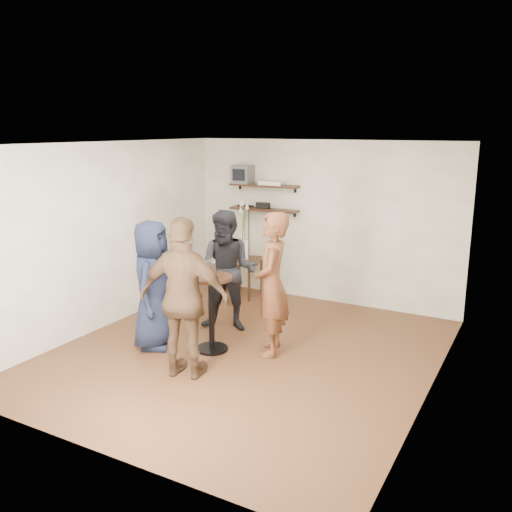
{
  "coord_description": "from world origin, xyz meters",
  "views": [
    {
      "loc": [
        3.17,
        -5.55,
        2.78
      ],
      "look_at": [
        -0.07,
        0.4,
        1.17
      ],
      "focal_mm": 38.0,
      "sensor_mm": 36.0,
      "label": 1
    }
  ],
  "objects_px": {
    "side_table": "(244,265)",
    "person_plaid": "(272,284)",
    "crt_monitor": "(243,174)",
    "person_navy": "(152,285)",
    "person_brown": "(185,299)",
    "drinks_table": "(211,303)",
    "person_dark": "(228,271)",
    "dvd_deck": "(273,183)",
    "radio": "(263,205)"
  },
  "relations": [
    {
      "from": "side_table",
      "to": "person_plaid",
      "type": "bearing_deg",
      "value": -52.01
    },
    {
      "from": "crt_monitor",
      "to": "person_navy",
      "type": "bearing_deg",
      "value": -85.0
    },
    {
      "from": "side_table",
      "to": "person_brown",
      "type": "xyz_separation_m",
      "value": [
        0.92,
        -2.93,
        0.38
      ]
    },
    {
      "from": "drinks_table",
      "to": "person_brown",
      "type": "bearing_deg",
      "value": -78.76
    },
    {
      "from": "person_plaid",
      "to": "person_dark",
      "type": "relative_size",
      "value": 1.06
    },
    {
      "from": "drinks_table",
      "to": "dvd_deck",
      "type": "bearing_deg",
      "value": 99.32
    },
    {
      "from": "crt_monitor",
      "to": "radio",
      "type": "relative_size",
      "value": 1.45
    },
    {
      "from": "side_table",
      "to": "person_brown",
      "type": "relative_size",
      "value": 0.37
    },
    {
      "from": "side_table",
      "to": "person_plaid",
      "type": "height_order",
      "value": "person_plaid"
    },
    {
      "from": "person_plaid",
      "to": "person_brown",
      "type": "distance_m",
      "value": 1.18
    },
    {
      "from": "drinks_table",
      "to": "person_navy",
      "type": "relative_size",
      "value": 0.59
    },
    {
      "from": "person_plaid",
      "to": "person_dark",
      "type": "height_order",
      "value": "person_plaid"
    },
    {
      "from": "dvd_deck",
      "to": "drinks_table",
      "type": "relative_size",
      "value": 0.41
    },
    {
      "from": "radio",
      "to": "person_dark",
      "type": "xyz_separation_m",
      "value": [
        0.39,
        -1.76,
        -0.67
      ]
    },
    {
      "from": "radio",
      "to": "drinks_table",
      "type": "bearing_deg",
      "value": -76.77
    },
    {
      "from": "dvd_deck",
      "to": "person_navy",
      "type": "distance_m",
      "value": 2.97
    },
    {
      "from": "radio",
      "to": "person_dark",
      "type": "bearing_deg",
      "value": -77.57
    },
    {
      "from": "person_brown",
      "to": "crt_monitor",
      "type": "bearing_deg",
      "value": -82.37
    },
    {
      "from": "dvd_deck",
      "to": "drinks_table",
      "type": "bearing_deg",
      "value": -80.68
    },
    {
      "from": "dvd_deck",
      "to": "person_plaid",
      "type": "relative_size",
      "value": 0.22
    },
    {
      "from": "dvd_deck",
      "to": "person_brown",
      "type": "height_order",
      "value": "dvd_deck"
    },
    {
      "from": "dvd_deck",
      "to": "side_table",
      "type": "relative_size",
      "value": 0.58
    },
    {
      "from": "radio",
      "to": "side_table",
      "type": "height_order",
      "value": "radio"
    },
    {
      "from": "radio",
      "to": "side_table",
      "type": "relative_size",
      "value": 0.32
    },
    {
      "from": "dvd_deck",
      "to": "person_dark",
      "type": "relative_size",
      "value": 0.24
    },
    {
      "from": "person_navy",
      "to": "person_brown",
      "type": "distance_m",
      "value": 1.01
    },
    {
      "from": "person_plaid",
      "to": "crt_monitor",
      "type": "bearing_deg",
      "value": -165.17
    },
    {
      "from": "dvd_deck",
      "to": "side_table",
      "type": "xyz_separation_m",
      "value": [
        -0.36,
        -0.32,
        -1.36
      ]
    },
    {
      "from": "person_dark",
      "to": "person_navy",
      "type": "xyz_separation_m",
      "value": [
        -0.52,
        -0.99,
        -0.01
      ]
    },
    {
      "from": "side_table",
      "to": "drinks_table",
      "type": "height_order",
      "value": "drinks_table"
    },
    {
      "from": "person_navy",
      "to": "person_plaid",
      "type": "bearing_deg",
      "value": -88.49
    },
    {
      "from": "person_navy",
      "to": "side_table",
      "type": "bearing_deg",
      "value": -17.96
    },
    {
      "from": "person_navy",
      "to": "dvd_deck",
      "type": "bearing_deg",
      "value": -25.64
    },
    {
      "from": "crt_monitor",
      "to": "person_plaid",
      "type": "xyz_separation_m",
      "value": [
        1.67,
        -2.21,
        -1.12
      ]
    },
    {
      "from": "drinks_table",
      "to": "person_dark",
      "type": "relative_size",
      "value": 0.58
    },
    {
      "from": "dvd_deck",
      "to": "person_navy",
      "type": "xyz_separation_m",
      "value": [
        -0.31,
        -2.75,
        -1.06
      ]
    },
    {
      "from": "side_table",
      "to": "person_dark",
      "type": "height_order",
      "value": "person_dark"
    },
    {
      "from": "crt_monitor",
      "to": "person_dark",
      "type": "relative_size",
      "value": 0.19
    },
    {
      "from": "dvd_deck",
      "to": "person_navy",
      "type": "bearing_deg",
      "value": -96.45
    },
    {
      "from": "crt_monitor",
      "to": "person_dark",
      "type": "bearing_deg",
      "value": -66.6
    },
    {
      "from": "dvd_deck",
      "to": "radio",
      "type": "xyz_separation_m",
      "value": [
        -0.18,
        0.0,
        -0.38
      ]
    },
    {
      "from": "person_navy",
      "to": "drinks_table",
      "type": "bearing_deg",
      "value": -90.0
    },
    {
      "from": "crt_monitor",
      "to": "side_table",
      "type": "relative_size",
      "value": 0.47
    },
    {
      "from": "side_table",
      "to": "crt_monitor",
      "type": "bearing_deg",
      "value": 120.81
    },
    {
      "from": "radio",
      "to": "person_navy",
      "type": "distance_m",
      "value": 2.84
    },
    {
      "from": "person_dark",
      "to": "person_brown",
      "type": "relative_size",
      "value": 0.92
    },
    {
      "from": "radio",
      "to": "person_plaid",
      "type": "xyz_separation_m",
      "value": [
        1.3,
        -2.21,
        -0.62
      ]
    },
    {
      "from": "dvd_deck",
      "to": "radio",
      "type": "height_order",
      "value": "dvd_deck"
    },
    {
      "from": "person_plaid",
      "to": "side_table",
      "type": "bearing_deg",
      "value": -164.22
    },
    {
      "from": "crt_monitor",
      "to": "side_table",
      "type": "xyz_separation_m",
      "value": [
        0.19,
        -0.32,
        -1.48
      ]
    }
  ]
}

